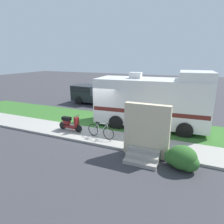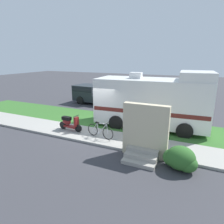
% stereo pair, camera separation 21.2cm
% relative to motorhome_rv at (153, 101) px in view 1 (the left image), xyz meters
% --- Properties ---
extents(ground_plane, '(80.00, 80.00, 0.00)m').
position_rel_motorhome_rv_xyz_m(ground_plane, '(-3.22, -1.70, -1.69)').
color(ground_plane, '#38383D').
extents(sidewalk, '(24.00, 2.00, 0.12)m').
position_rel_motorhome_rv_xyz_m(sidewalk, '(-3.22, -2.90, -1.63)').
color(sidewalk, '#9E9B93').
rests_on(sidewalk, ground).
extents(grass_strip, '(24.00, 3.40, 0.08)m').
position_rel_motorhome_rv_xyz_m(grass_strip, '(-3.22, -0.20, -1.65)').
color(grass_strip, '#336628').
rests_on(grass_strip, ground).
extents(motorhome_rv, '(6.91, 3.04, 3.55)m').
position_rel_motorhome_rv_xyz_m(motorhome_rv, '(0.00, 0.00, 0.00)').
color(motorhome_rv, silver).
rests_on(motorhome_rv, ground).
extents(scooter, '(1.61, 0.50, 0.97)m').
position_rel_motorhome_rv_xyz_m(scooter, '(-4.23, -2.89, -1.12)').
color(scooter, black).
rests_on(scooter, ground).
extents(bicycle, '(1.67, 0.52, 0.89)m').
position_rel_motorhome_rv_xyz_m(bicycle, '(-2.05, -3.12, -1.20)').
color(bicycle, black).
rests_on(bicycle, ground).
extents(pickup_truck_near, '(5.25, 2.53, 1.72)m').
position_rel_motorhome_rv_xyz_m(pickup_truck_near, '(-6.55, 4.28, -0.77)').
color(pickup_truck_near, '#1E2328').
rests_on(pickup_truck_near, ground).
extents(porch_steps, '(2.00, 1.26, 2.40)m').
position_rel_motorhome_rv_xyz_m(porch_steps, '(0.61, -3.99, -0.73)').
color(porch_steps, '#9E998E').
rests_on(porch_steps, ground).
extents(bush_by_porch, '(1.35, 1.01, 0.96)m').
position_rel_motorhome_rv_xyz_m(bush_by_porch, '(2.19, -4.39, -1.24)').
color(bush_by_porch, '#2D6026').
rests_on(bush_by_porch, ground).
extents(bottle_green, '(0.08, 0.08, 0.25)m').
position_rel_motorhome_rv_xyz_m(bottle_green, '(0.62, -2.38, -1.47)').
color(bottle_green, '#19722D').
rests_on(bottle_green, ground).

